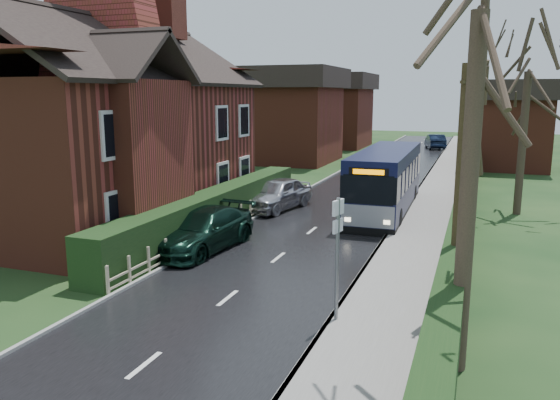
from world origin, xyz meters
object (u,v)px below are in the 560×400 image
at_px(car_silver, 277,194).
at_px(car_green, 203,230).
at_px(bus_stop_sign, 338,242).
at_px(bus, 386,181).
at_px(brick_house, 108,121).
at_px(telegraph_pole, 459,192).

bearing_deg(car_silver, car_green, -79.87).
bearing_deg(bus_stop_sign, bus, 107.71).
bearing_deg(brick_house, bus, 28.74).
relative_size(brick_house, bus, 1.50).
xyz_separation_m(car_silver, car_green, (-0.10, -7.43, -0.05)).
height_order(car_green, bus_stop_sign, bus_stop_sign).
distance_m(bus_stop_sign, telegraph_pole, 3.29).
height_order(bus, car_green, bus).
bearing_deg(brick_house, telegraph_pole, -21.42).
bearing_deg(bus, bus_stop_sign, -86.54).
distance_m(bus, car_green, 10.11).
height_order(brick_house, telegraph_pole, brick_house).
relative_size(car_silver, car_green, 0.91).
height_order(bus, telegraph_pole, telegraph_pole).
bearing_deg(bus_stop_sign, telegraph_pole, 46.61).
height_order(bus, bus_stop_sign, bus_stop_sign).
relative_size(car_green, bus_stop_sign, 1.60).
relative_size(bus, bus_stop_sign, 3.12).
bearing_deg(brick_house, bus_stop_sign, -31.81).
bearing_deg(bus, car_green, -121.21).
distance_m(car_silver, telegraph_pole, 13.73).
xyz_separation_m(car_silver, telegraph_pole, (8.60, -10.43, 2.38)).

